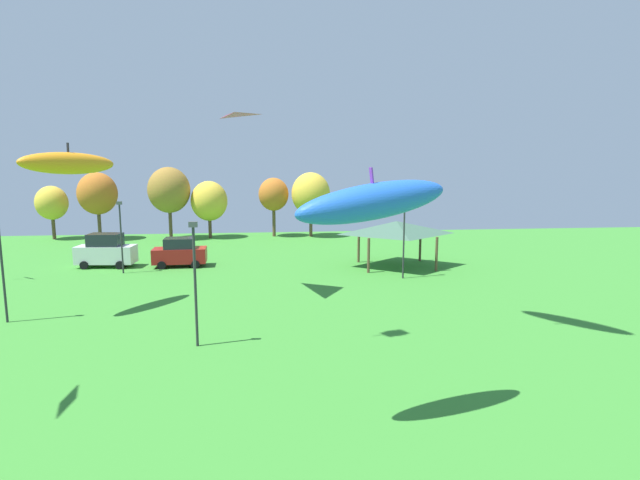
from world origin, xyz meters
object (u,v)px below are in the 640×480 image
at_px(light_post_2, 404,225).
at_px(treeline_tree_2, 169,190).
at_px(kite_flying_4, 69,163).
at_px(treeline_tree_4, 274,195).
at_px(kite_flying_7, 263,133).
at_px(treeline_tree_1, 97,194).
at_px(park_pavilion, 396,228).
at_px(parked_car_leftmost, 106,251).
at_px(light_post_1, 195,276).
at_px(light_post_3, 121,232).
at_px(treeline_tree_3, 209,201).
at_px(kite_flying_2, 373,202).
at_px(treeline_tree_5, 311,194).
at_px(light_post_0, 0,247).
at_px(parked_car_second_from_left, 180,252).
at_px(treeline_tree_0, 52,203).

distance_m(light_post_2, treeline_tree_2, 28.96).
distance_m(kite_flying_4, treeline_tree_4, 30.18).
bearing_deg(kite_flying_7, treeline_tree_1, 125.50).
distance_m(kite_flying_4, park_pavilion, 23.20).
bearing_deg(treeline_tree_4, parked_car_leftmost, -130.54).
bearing_deg(light_post_1, parked_car_leftmost, 117.22).
distance_m(light_post_3, treeline_tree_3, 18.27).
bearing_deg(treeline_tree_3, kite_flying_2, -77.12).
bearing_deg(treeline_tree_4, treeline_tree_5, -7.47).
distance_m(light_post_2, treeline_tree_3, 26.67).
height_order(light_post_1, treeline_tree_5, treeline_tree_5).
distance_m(kite_flying_7, treeline_tree_3, 26.30).
xyz_separation_m(light_post_1, treeline_tree_3, (-3.09, 33.55, 0.86)).
distance_m(kite_flying_7, parked_car_leftmost, 17.92).
bearing_deg(treeline_tree_5, light_post_0, -122.02).
xyz_separation_m(parked_car_second_from_left, treeline_tree_3, (0.63, 15.65, 2.90)).
xyz_separation_m(kite_flying_4, light_post_2, (19.77, 5.99, -4.22)).
relative_size(light_post_2, treeline_tree_1, 0.95).
height_order(light_post_2, treeline_tree_4, light_post_2).
bearing_deg(treeline_tree_2, kite_flying_7, -67.33).
distance_m(park_pavilion, treeline_tree_2, 26.60).
xyz_separation_m(park_pavilion, light_post_0, (-23.28, -11.66, 0.82)).
bearing_deg(treeline_tree_2, treeline_tree_5, 1.23).
relative_size(light_post_3, treeline_tree_0, 0.93).
height_order(light_post_0, treeline_tree_1, treeline_tree_1).
height_order(kite_flying_7, parked_car_leftmost, kite_flying_7).
bearing_deg(kite_flying_7, treeline_tree_5, 78.61).
height_order(treeline_tree_0, treeline_tree_4, treeline_tree_4).
height_order(parked_car_leftmost, light_post_0, light_post_0).
bearing_deg(kite_flying_4, treeline_tree_5, 61.07).
bearing_deg(treeline_tree_5, light_post_1, -103.46).
bearing_deg(treeline_tree_5, treeline_tree_3, 179.13).
height_order(kite_flying_2, treeline_tree_0, kite_flying_2).
distance_m(kite_flying_4, parked_car_leftmost, 14.21).
relative_size(kite_flying_2, light_post_3, 0.96).
bearing_deg(light_post_1, park_pavilion, 50.72).
bearing_deg(parked_car_second_from_left, light_post_2, -22.03).
height_order(light_post_3, treeline_tree_2, treeline_tree_2).
relative_size(parked_car_second_from_left, treeline_tree_3, 0.67).
height_order(parked_car_leftmost, light_post_3, light_post_3).
xyz_separation_m(treeline_tree_1, treeline_tree_2, (7.45, -0.33, 0.34)).
bearing_deg(kite_flying_2, light_post_3, 120.73).
bearing_deg(treeline_tree_0, treeline_tree_1, -9.86).
distance_m(light_post_0, treeline_tree_2, 28.79).
xyz_separation_m(parked_car_second_from_left, treeline_tree_5, (11.71, 15.48, 3.63)).
xyz_separation_m(kite_flying_4, parked_car_second_from_left, (3.41, 11.87, -6.89)).
bearing_deg(kite_flying_7, light_post_0, -162.32).
distance_m(kite_flying_7, light_post_1, 11.29).
relative_size(light_post_0, light_post_2, 1.03).
bearing_deg(parked_car_second_from_left, kite_flying_7, -56.32).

